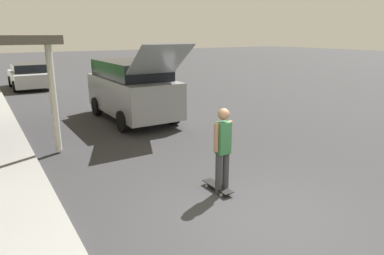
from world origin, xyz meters
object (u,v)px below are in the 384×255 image
object	(u,v)px
skateboarder	(223,147)
skateboard	(218,187)
car_down_street	(29,76)
suv_parked	(132,89)

from	to	relation	value
skateboarder	skateboard	world-z (taller)	skateboarder
skateboarder	skateboard	distance (m)	0.86
car_down_street	suv_parked	bearing A→B (deg)	-78.20
car_down_street	skateboard	size ratio (longest dim) A/B	5.14
suv_parked	skateboarder	distance (m)	6.54
skateboard	suv_parked	bearing A→B (deg)	82.28
skateboarder	skateboard	size ratio (longest dim) A/B	2.13
suv_parked	skateboard	distance (m)	6.52
car_down_street	skateboarder	xyz separation A→B (m)	(1.27, -16.58, 0.25)
skateboard	skateboarder	bearing A→B (deg)	-74.71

